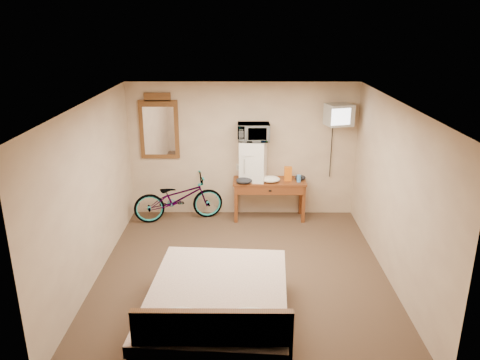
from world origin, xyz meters
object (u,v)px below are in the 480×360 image
at_px(bed, 217,310).
at_px(desk, 269,187).
at_px(blue_cup, 299,178).
at_px(wall_mirror, 159,127).
at_px(crt_television, 339,115).
at_px(mini_fridge, 253,161).
at_px(microwave, 254,132).
at_px(bicycle, 179,198).

bearing_deg(bed, desk, 76.87).
xyz_separation_m(desk, bed, (-0.79, -3.37, -0.34)).
height_order(desk, blue_cup, blue_cup).
bearing_deg(wall_mirror, bed, -71.31).
height_order(crt_television, bed, crt_television).
xyz_separation_m(mini_fridge, wall_mirror, (-1.72, 0.21, 0.57)).
height_order(blue_cup, bed, bed).
bearing_deg(bed, mini_fridge, 81.95).
distance_m(crt_television, wall_mirror, 3.23).
bearing_deg(desk, microwave, 168.92).
height_order(desk, mini_fridge, mini_fridge).
distance_m(desk, mini_fridge, 0.58).
xyz_separation_m(microwave, blue_cup, (0.83, -0.11, -0.83)).
height_order(desk, crt_television, crt_television).
bearing_deg(microwave, mini_fridge, -124.73).
relative_size(desk, blue_cup, 10.19).
xyz_separation_m(crt_television, bicycle, (-2.86, -0.07, -1.53)).
bearing_deg(microwave, wall_mirror, 171.85).
xyz_separation_m(crt_television, wall_mirror, (-3.20, 0.25, -0.28)).
bearing_deg(microwave, desk, -12.15).
xyz_separation_m(microwave, wall_mirror, (-1.72, 0.21, 0.04)).
relative_size(desk, mini_fridge, 1.82).
xyz_separation_m(blue_cup, bicycle, (-2.20, 0.00, -0.39)).
bearing_deg(bed, crt_television, 59.82).
bearing_deg(bed, bicycle, 104.96).
bearing_deg(desk, crt_television, 1.06).
xyz_separation_m(mini_fridge, microwave, (0.00, 0.00, 0.52)).
bearing_deg(bicycle, crt_television, -102.72).
bearing_deg(bed, microwave, 81.94).
bearing_deg(wall_mirror, desk, -7.68).
height_order(blue_cup, wall_mirror, wall_mirror).
bearing_deg(crt_television, mini_fridge, 178.59).
xyz_separation_m(desk, wall_mirror, (-2.02, 0.27, 1.06)).
bearing_deg(crt_television, bicycle, -178.53).
bearing_deg(wall_mirror, mini_fridge, -7.08).
height_order(mini_fridge, microwave, microwave).
distance_m(desk, bicycle, 1.69).
xyz_separation_m(desk, bicycle, (-1.67, -0.05, -0.20)).
distance_m(crt_television, bed, 4.27).
relative_size(desk, wall_mirror, 1.11).
height_order(wall_mirror, bicycle, wall_mirror).
distance_m(mini_fridge, wall_mirror, 1.82).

